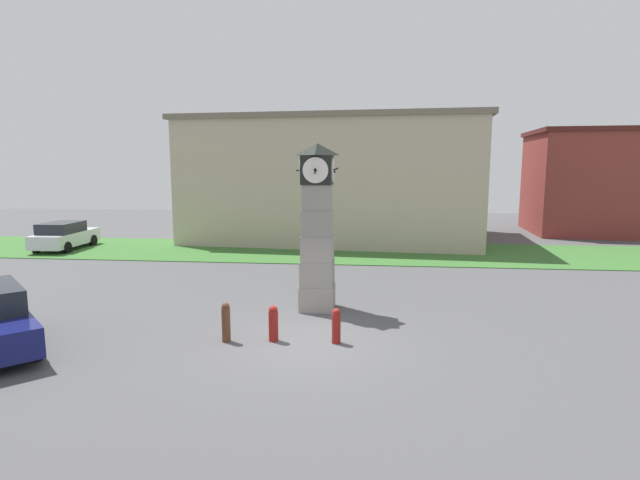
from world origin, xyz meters
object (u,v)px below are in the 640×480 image
object	(u,v)px
car_silver_hatch	(64,236)
bollard_far_row	(336,326)
bollard_mid_row	(273,323)
bollard_near_tower	(226,322)
clock_tower	(317,231)

from	to	relation	value
car_silver_hatch	bollard_far_row	bearing A→B (deg)	-39.33
bollard_mid_row	bollard_far_row	xyz separation A→B (m)	(1.68, 0.00, -0.01)
car_silver_hatch	bollard_near_tower	bearing A→B (deg)	-45.41
bollard_near_tower	car_silver_hatch	size ratio (longest dim) A/B	0.25
clock_tower	bollard_near_tower	size ratio (longest dim) A/B	4.98
bollard_mid_row	clock_tower	bearing A→B (deg)	75.04
bollard_near_tower	bollard_mid_row	bearing A→B (deg)	8.65
bollard_near_tower	car_silver_hatch	bearing A→B (deg)	134.59
clock_tower	bollard_near_tower	distance (m)	4.39
bollard_far_row	bollard_mid_row	bearing A→B (deg)	-179.86
bollard_mid_row	car_silver_hatch	distance (m)	19.59
bollard_far_row	car_silver_hatch	distance (m)	20.85
clock_tower	bollard_mid_row	distance (m)	3.83
bollard_mid_row	bollard_far_row	size ratio (longest dim) A/B	1.03
bollard_mid_row	bollard_near_tower	bearing A→B (deg)	-171.35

